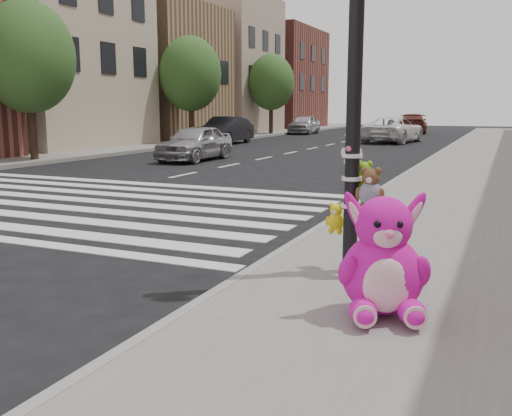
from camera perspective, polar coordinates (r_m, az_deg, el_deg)
The scene contains 19 objects.
ground at distance 6.28m, azimuth -19.37°, elevation -8.73°, with size 120.00×120.00×0.00m, color black.
sidewalk_far at distance 30.08m, azimuth -12.19°, elevation 6.23°, with size 6.00×80.00×0.14m, color slate.
curb_edge at distance 14.64m, azimuth 13.46°, elevation 2.37°, with size 0.12×80.00×0.15m, color gray.
crosswalk at distance 12.98m, azimuth -18.27°, elevation 0.89°, with size 11.00×6.00×0.01m, color silver, non-canonical shape.
bld_far_b at distance 29.18m, azimuth -19.53°, elevation 16.47°, with size 6.00×8.00×11.00m, color #BEAB92.
bld_far_c at distance 36.16m, azimuth -9.34°, elevation 13.16°, with size 6.00×8.00×8.00m, color #916F4D.
bld_far_d at distance 44.03m, azimuth -2.78°, elevation 14.01°, with size 6.00×8.00×10.00m, color tan.
bld_far_e at distance 54.05m, azimuth 2.58°, elevation 12.74°, with size 6.00×10.00×9.00m, color brown.
signal_pole at distance 6.28m, azimuth 10.01°, elevation 8.11°, with size 0.71×0.49×4.00m.
tree_far_a at distance 21.72m, azimuth -21.85°, elevation 13.82°, with size 3.20×3.20×5.44m.
tree_far_b at distance 30.48m, azimuth -6.58°, elevation 13.17°, with size 3.20×3.20×5.44m.
tree_far_c at distance 40.35m, azimuth 1.53°, elevation 12.45°, with size 3.20×3.20×5.44m.
pink_bunny at distance 5.12m, azimuth 12.58°, elevation -5.57°, with size 0.93×1.01×1.13m.
red_teddy at distance 6.12m, azimuth 16.01°, elevation -6.62°, with size 0.14×0.10×0.21m, color red, non-canonical shape.
car_silver_far at distance 21.35m, azimuth -6.13°, elevation 6.52°, with size 1.57×3.89×1.33m, color #A9A9AE.
car_dark_far at distance 30.86m, azimuth -3.05°, elevation 7.76°, with size 1.55×4.44×1.46m, color black.
car_white_near at distance 33.03m, azimuth 13.59°, elevation 7.60°, with size 2.34×5.07×1.41m, color white.
car_maroon_near at distance 45.24m, azimuth 15.35°, elevation 8.15°, with size 2.06×5.06×1.47m, color #5D201A.
car_silver_deep at distance 42.71m, azimuth 4.85°, elevation 8.34°, with size 1.66×4.13×1.41m, color #B3B3B8.
Camera 1 is at (4.14, -4.28, 1.96)m, focal length 40.00 mm.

